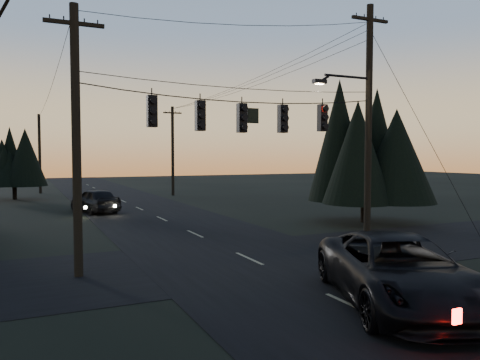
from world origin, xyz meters
name	(u,v)px	position (x,y,z in m)	size (l,w,h in m)	color
main_road	(171,223)	(0.00, 20.00, 0.01)	(8.00, 120.00, 0.02)	black
cross_road	(249,259)	(0.00, 10.00, 0.01)	(60.00, 7.00, 0.02)	black
utility_pole_right	(367,247)	(5.50, 10.00, 0.00)	(5.00, 0.30, 10.00)	black
utility_pole_left	(79,277)	(-6.00, 10.00, 0.00)	(1.80, 0.30, 8.50)	black
utility_pole_far_r	(173,195)	(5.50, 38.00, 0.00)	(1.80, 0.30, 8.50)	black
utility_pole_far_l	(41,193)	(-6.00, 46.00, 0.00)	(0.30, 0.30, 8.00)	black
span_signal_assembly	(243,116)	(-0.24, 10.00, 5.25)	(11.50, 0.44, 1.58)	black
evergreen_right	(365,146)	(10.19, 15.86, 4.38)	(4.94, 4.94, 7.56)	black
evergreen_dist	(14,158)	(-8.26, 39.83, 3.63)	(3.93, 3.93, 6.07)	black
suv_near	(399,271)	(1.09, 3.55, 0.89)	(2.94, 6.38, 1.77)	black
sedan_oncoming_a	(95,201)	(-3.20, 27.07, 0.81)	(1.92, 4.76, 1.62)	black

